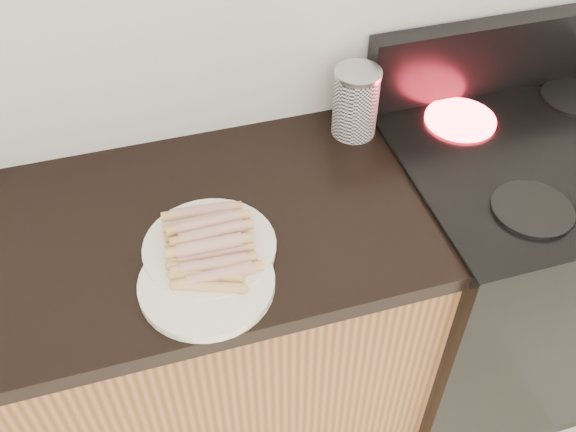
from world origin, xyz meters
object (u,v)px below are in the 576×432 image
object	(u,v)px
main_plate	(210,250)
canister	(356,102)
side_plate	(207,283)
stove	(510,270)

from	to	relation	value
main_plate	canister	world-z (taller)	canister
main_plate	side_plate	xyz separation A→B (m)	(-0.02, -0.09, 0.00)
side_plate	canister	size ratio (longest dim) A/B	1.53
stove	side_plate	distance (m)	1.02
side_plate	canister	bearing A→B (deg)	40.31
main_plate	side_plate	bearing A→B (deg)	-105.74
stove	canister	xyz separation A→B (m)	(-0.44, 0.22, 0.53)
stove	side_plate	bearing A→B (deg)	-169.58
side_plate	main_plate	bearing A→B (deg)	74.26
canister	main_plate	bearing A→B (deg)	-145.16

